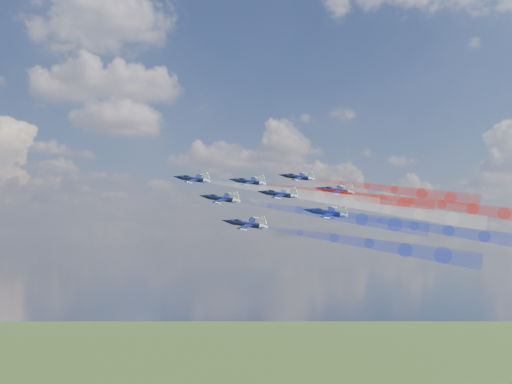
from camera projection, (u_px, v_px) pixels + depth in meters
name	position (u px, v px, depth m)	size (l,w,h in m)	color
jet_lead	(193.00, 179.00, 169.26)	(9.30, 11.63, 3.10)	black
trail_lead	(291.00, 193.00, 160.76)	(3.88, 46.43, 3.88)	white
jet_inner_left	(221.00, 199.00, 155.05)	(9.30, 11.63, 3.10)	black
trail_inner_left	(330.00, 215.00, 146.55)	(3.88, 46.43, 3.88)	#182FD1
jet_inner_right	(249.00, 182.00, 174.16)	(9.30, 11.63, 3.10)	black
trail_inner_right	(346.00, 195.00, 165.66)	(3.88, 46.43, 3.88)	red
jet_outer_left	(246.00, 224.00, 140.08)	(9.30, 11.63, 3.10)	black
trail_outer_left	(369.00, 244.00, 131.58)	(3.88, 46.43, 3.88)	#182FD1
jet_center_third	(279.00, 194.00, 159.74)	(9.30, 11.63, 3.10)	black
trail_center_third	(388.00, 210.00, 151.24)	(3.88, 46.43, 3.88)	white
jet_outer_right	(298.00, 177.00, 181.07)	(9.30, 11.63, 3.10)	black
trail_outer_right	(394.00, 190.00, 172.57)	(3.88, 46.43, 3.88)	red
jet_rear_left	(327.00, 213.00, 147.06)	(9.30, 11.63, 3.10)	black
trail_rear_left	(449.00, 231.00, 138.55)	(3.88, 46.43, 3.88)	#182FD1
jet_rear_right	(336.00, 191.00, 168.32)	(9.30, 11.63, 3.10)	black
trail_rear_right	(442.00, 205.00, 159.82)	(3.88, 46.43, 3.88)	red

